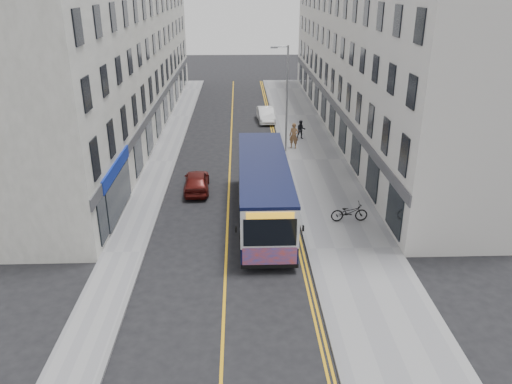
{
  "coord_description": "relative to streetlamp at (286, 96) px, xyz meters",
  "views": [
    {
      "loc": [
        0.72,
        -22.46,
        12.14
      ],
      "look_at": [
        1.57,
        2.48,
        1.6
      ],
      "focal_mm": 35.0,
      "sensor_mm": 36.0,
      "label": 1
    }
  ],
  "objects": [
    {
      "name": "pedestrian_far",
      "position": [
        1.62,
        3.24,
        -3.49
      ],
      "size": [
        0.76,
        0.59,
        1.55
      ],
      "primitive_type": "imported",
      "rotation": [
        0.0,
        0.0,
        -0.01
      ],
      "color": "black",
      "rests_on": "pavement_east"
    },
    {
      "name": "pedestrian_near",
      "position": [
        0.77,
        0.8,
        -3.27
      ],
      "size": [
        0.83,
        0.67,
        1.98
      ],
      "primitive_type": "imported",
      "rotation": [
        0.0,
        0.0,
        -0.31
      ],
      "color": "brown",
      "rests_on": "pavement_east"
    },
    {
      "name": "car_maroon",
      "position": [
        -6.17,
        -7.4,
        -3.73
      ],
      "size": [
        1.69,
        3.89,
        1.31
      ],
      "primitive_type": "imported",
      "rotation": [
        0.0,
        0.0,
        3.18
      ],
      "color": "#55110E",
      "rests_on": "ground"
    },
    {
      "name": "pavement_east",
      "position": [
        2.08,
        -2.0,
        -4.32
      ],
      "size": [
        4.5,
        64.0,
        0.12
      ],
      "primitive_type": "cube",
      "color": "gray",
      "rests_on": "ground"
    },
    {
      "name": "bicycle",
      "position": [
        2.44,
        -12.23,
        -3.74
      ],
      "size": [
        2.02,
        0.76,
        1.05
      ],
      "primitive_type": "imported",
      "rotation": [
        0.0,
        0.0,
        1.6
      ],
      "color": "black",
      "rests_on": "pavement_east"
    },
    {
      "name": "city_bus",
      "position": [
        -2.19,
        -11.59,
        -2.57
      ],
      "size": [
        2.66,
        11.4,
        3.31
      ],
      "color": "black",
      "rests_on": "ground"
    },
    {
      "name": "road_dbl_yellow_inner",
      "position": [
        -0.62,
        -2.0,
        -4.38
      ],
      "size": [
        0.1,
        64.0,
        0.01
      ],
      "primitive_type": "cube",
      "color": "orange",
      "rests_on": "ground"
    },
    {
      "name": "road_dbl_yellow_outer",
      "position": [
        -0.42,
        -2.0,
        -4.38
      ],
      "size": [
        0.1,
        64.0,
        0.01
      ],
      "primitive_type": "cube",
      "color": "orange",
      "rests_on": "ground"
    },
    {
      "name": "kerb_east",
      "position": [
        -0.17,
        -2.0,
        -4.32
      ],
      "size": [
        0.18,
        64.0,
        0.13
      ],
      "primitive_type": "cube",
      "color": "slate",
      "rests_on": "ground"
    },
    {
      "name": "road_centre_line",
      "position": [
        -4.17,
        -2.0,
        -4.38
      ],
      "size": [
        0.12,
        64.0,
        0.01
      ],
      "primitive_type": "cube",
      "color": "orange",
      "rests_on": "ground"
    },
    {
      "name": "pavement_west",
      "position": [
        -9.17,
        -2.0,
        -4.32
      ],
      "size": [
        2.0,
        64.0,
        0.12
      ],
      "primitive_type": "cube",
      "color": "gray",
      "rests_on": "ground"
    },
    {
      "name": "ground",
      "position": [
        -4.17,
        -14.0,
        -4.38
      ],
      "size": [
        140.0,
        140.0,
        0.0
      ],
      "primitive_type": "plane",
      "color": "black",
      "rests_on": "ground"
    },
    {
      "name": "car_white",
      "position": [
        -0.97,
        9.31,
        -3.72
      ],
      "size": [
        1.66,
        4.12,
        1.33
      ],
      "primitive_type": "imported",
      "rotation": [
        0.0,
        0.0,
        0.06
      ],
      "color": "white",
      "rests_on": "ground"
    },
    {
      "name": "streetlamp",
      "position": [
        0.0,
        0.0,
        0.0
      ],
      "size": [
        1.32,
        0.18,
        8.0
      ],
      "color": "gray",
      "rests_on": "ground"
    },
    {
      "name": "kerb_west",
      "position": [
        -8.17,
        -2.0,
        -4.32
      ],
      "size": [
        0.18,
        64.0,
        0.13
      ],
      "primitive_type": "cube",
      "color": "slate",
      "rests_on": "ground"
    },
    {
      "name": "terrace_west",
      "position": [
        -13.17,
        7.0,
        2.12
      ],
      "size": [
        6.0,
        46.0,
        13.0
      ],
      "primitive_type": "cube",
      "color": "white",
      "rests_on": "ground"
    },
    {
      "name": "terrace_east",
      "position": [
        7.33,
        7.0,
        2.12
      ],
      "size": [
        6.0,
        46.0,
        13.0
      ],
      "primitive_type": "cube",
      "color": "silver",
      "rests_on": "ground"
    }
  ]
}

